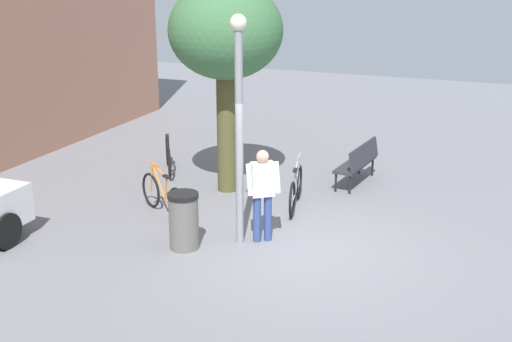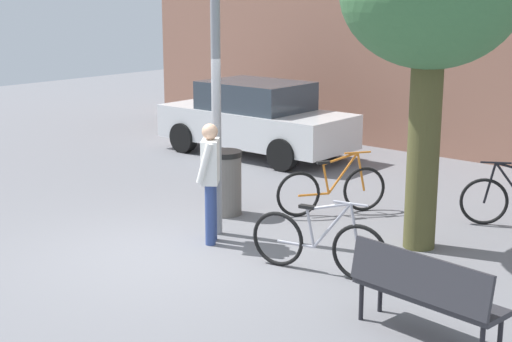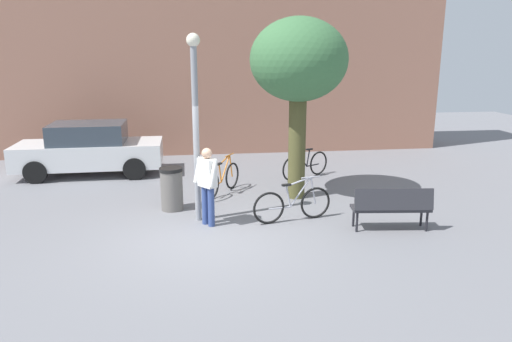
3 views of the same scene
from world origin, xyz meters
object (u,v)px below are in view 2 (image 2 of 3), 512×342
Objects in this scene: person_by_lamppost at (210,175)px; bicycle_silver at (318,244)px; bicycle_orange at (332,190)px; trash_bin at (225,183)px; lamppost at (216,70)px; parked_car_white at (256,119)px; park_bench at (424,288)px.

person_by_lamppost is 0.94× the size of bicycle_silver.
bicycle_silver is (1.38, -2.24, 0.00)m from bicycle_orange.
person_by_lamppost reaches higher than trash_bin.
person_by_lamppost is 1.66× the size of trash_bin.
person_by_lamppost reaches higher than bicycle_orange.
lamppost is 2.84m from bicycle_silver.
lamppost reaches higher than bicycle_orange.
trash_bin is (-0.59, 0.79, -1.84)m from lamppost.
parked_car_white is (-3.78, 2.54, 0.39)m from bicycle_orange.
park_bench is 0.92× the size of bicycle_silver.
person_by_lamppost reaches higher than bicycle_silver.
bicycle_silver is at bearing -42.86° from parked_car_white.
parked_car_white is at bearing 146.04° from bicycle_orange.
lamppost is at bearing 163.55° from park_bench.
person_by_lamppost is at bearing 167.68° from park_bench.
parked_car_white is at bearing 124.71° from trash_bin.
parked_car_white reaches higher than trash_bin.
trash_bin is at bearing -138.42° from bicycle_orange.
lamppost is 2.55× the size of bicycle_orange.
trash_bin is (2.53, -3.65, -0.27)m from parked_car_white.
bicycle_orange and bicycle_silver have the same top height.
bicycle_orange is 1.67m from trash_bin.
parked_car_white is at bearing 125.10° from lamppost.
bicycle_silver is (1.83, 0.00, -0.58)m from person_by_lamppost.
trash_bin is (-4.52, 1.95, -0.04)m from park_bench.
lamppost is 2.81m from bicycle_orange.
park_bench is at bearing -43.07° from bicycle_orange.
bicycle_orange reaches higher than park_bench.
lamppost reaches higher than person_by_lamppost.
person_by_lamppost is at bearing -179.88° from bicycle_silver.
bicycle_orange is 4.57m from parked_car_white.
bicycle_orange is 2.63m from bicycle_silver.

